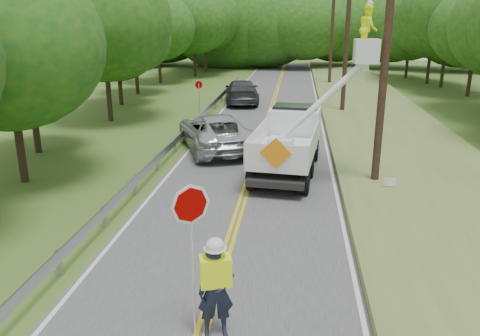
# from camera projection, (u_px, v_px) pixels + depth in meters

# --- Properties ---
(ground) EXTENTS (140.00, 140.00, 0.00)m
(ground) POSITION_uv_depth(u_px,v_px,m) (209.00, 308.00, 10.93)
(ground) COLOR #405C26
(ground) RESTS_ON ground
(road) EXTENTS (7.20, 96.00, 0.03)m
(road) POSITION_uv_depth(u_px,v_px,m) (259.00, 149.00, 24.18)
(road) COLOR #444446
(road) RESTS_ON ground
(guardrail) EXTENTS (0.18, 48.00, 0.77)m
(guardrail) POSITION_uv_depth(u_px,v_px,m) (185.00, 132.00, 25.33)
(guardrail) COLOR #A1A3A8
(guardrail) RESTS_ON ground
(utility_poles) EXTENTS (1.60, 43.30, 10.00)m
(utility_poles) POSITION_uv_depth(u_px,v_px,m) (360.00, 40.00, 24.89)
(utility_poles) COLOR black
(utility_poles) RESTS_ON ground
(tall_grass_verge) EXTENTS (7.00, 96.00, 0.30)m
(tall_grass_verge) POSITION_uv_depth(u_px,v_px,m) (403.00, 151.00, 23.34)
(tall_grass_verge) COLOR #5C6934
(tall_grass_verge) RESTS_ON ground
(treeline_left) EXTENTS (10.68, 55.68, 10.06)m
(treeline_left) POSITION_uv_depth(u_px,v_px,m) (145.00, 28.00, 37.33)
(treeline_left) COLOR #332319
(treeline_left) RESTS_ON ground
(treeline_horizon) EXTENTS (57.13, 14.21, 12.36)m
(treeline_horizon) POSITION_uv_depth(u_px,v_px,m) (271.00, 25.00, 62.73)
(treeline_horizon) COLOR #134B16
(treeline_horizon) RESTS_ON ground
(flagger) EXTENTS (1.20, 0.69, 3.34)m
(flagger) POSITION_uv_depth(u_px,v_px,m) (215.00, 284.00, 9.65)
(flagger) COLOR #191E33
(flagger) RESTS_ON road
(bucket_truck) EXTENTS (4.75, 7.19, 6.82)m
(bucket_truck) POSITION_uv_depth(u_px,v_px,m) (295.00, 133.00, 20.89)
(bucket_truck) COLOR black
(bucket_truck) RESTS_ON road
(suv_silver) EXTENTS (5.23, 7.11, 1.80)m
(suv_silver) POSITION_uv_depth(u_px,v_px,m) (216.00, 132.00, 23.88)
(suv_silver) COLOR silver
(suv_silver) RESTS_ON road
(suv_darkgrey) EXTENTS (3.40, 6.44, 1.78)m
(suv_darkgrey) POSITION_uv_depth(u_px,v_px,m) (242.00, 92.00, 36.96)
(suv_darkgrey) COLOR #393C41
(suv_darkgrey) RESTS_ON road
(stop_sign_permanent) EXTENTS (0.47, 0.28, 2.48)m
(stop_sign_permanent) POSITION_uv_depth(u_px,v_px,m) (199.00, 94.00, 31.15)
(stop_sign_permanent) COLOR #A1A3A8
(stop_sign_permanent) RESTS_ON ground
(yard_sign) EXTENTS (0.45, 0.05, 0.66)m
(yard_sign) POSITION_uv_depth(u_px,v_px,m) (390.00, 183.00, 17.84)
(yard_sign) COLOR white
(yard_sign) RESTS_ON ground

